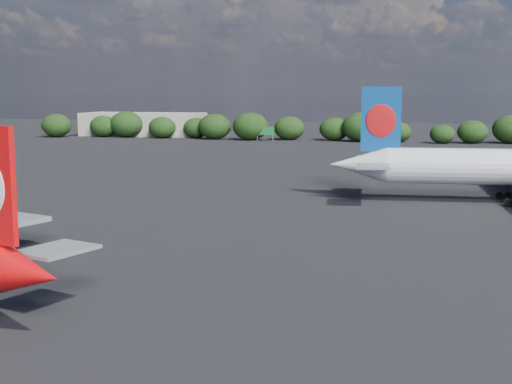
# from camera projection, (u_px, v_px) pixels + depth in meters

# --- Properties ---
(ground) EXTENTS (500.00, 500.00, 0.00)m
(ground) POSITION_uv_depth(u_px,v_px,m) (223.00, 197.00, 108.56)
(ground) COLOR black
(ground) RESTS_ON ground
(terminal_building) EXTENTS (42.00, 16.00, 8.00)m
(terminal_building) POSITION_uv_depth(u_px,v_px,m) (143.00, 124.00, 249.55)
(terminal_building) COLOR #9E9888
(terminal_building) RESTS_ON ground
(highway_sign) EXTENTS (6.00, 0.30, 4.50)m
(highway_sign) POSITION_uv_depth(u_px,v_px,m) (265.00, 131.00, 224.02)
(highway_sign) COLOR #14682A
(highway_sign) RESTS_ON ground
(billboard_yellow) EXTENTS (5.00, 0.30, 5.50)m
(billboard_yellow) POSITION_uv_depth(u_px,v_px,m) (362.00, 129.00, 223.19)
(billboard_yellow) COLOR gold
(billboard_yellow) RESTS_ON ground
(horizon_treeline) EXTENTS (208.66, 14.15, 9.11)m
(horizon_treeline) POSITION_uv_depth(u_px,v_px,m) (324.00, 128.00, 224.64)
(horizon_treeline) COLOR black
(horizon_treeline) RESTS_ON ground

